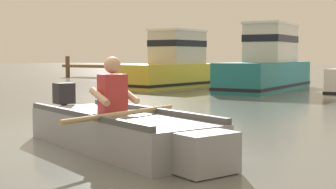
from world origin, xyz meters
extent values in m
plane|color=slate|center=(0.00, 0.00, 0.00)|extent=(120.00, 120.00, 0.00)
cube|color=brown|center=(-9.02, 15.97, 0.63)|extent=(13.49, 1.50, 0.16)
cylinder|color=brown|center=(-15.37, 15.27, 0.59)|extent=(0.24, 0.24, 1.19)
cylinder|color=brown|center=(-9.02, 16.67, 0.57)|extent=(0.24, 0.24, 1.14)
cylinder|color=brown|center=(-2.67, 16.67, 0.55)|extent=(0.24, 0.24, 1.09)
cube|color=gray|center=(1.16, -0.14, 0.22)|extent=(3.29, 2.08, 0.44)
cube|color=gray|center=(2.79, -0.72, 0.22)|extent=(0.58, 0.70, 0.42)
cube|color=#4D4E51|center=(1.33, 0.34, 0.47)|extent=(2.89, 1.10, 0.08)
cube|color=#4D4E51|center=(0.99, -0.62, 0.47)|extent=(2.89, 1.10, 0.08)
cube|color=#A0A2A8|center=(1.07, -0.10, 0.40)|extent=(0.60, 1.05, 0.06)
cylinder|color=black|center=(-0.39, 0.42, 0.27)|extent=(0.13, 0.13, 0.54)
cube|color=black|center=(-0.39, 0.42, 0.62)|extent=(0.32, 0.34, 0.32)
cube|color=#B23333|center=(1.02, -0.09, 0.70)|extent=(0.32, 0.39, 0.52)
sphere|color=tan|center=(1.02, -0.09, 1.08)|extent=(0.22, 0.22, 0.22)
cylinder|color=tan|center=(1.14, 0.10, 0.68)|extent=(0.43, 0.23, 0.23)
cylinder|color=tan|center=(0.99, -0.31, 0.68)|extent=(0.43, 0.23, 0.23)
cylinder|color=tan|center=(1.44, -0.40, 0.50)|extent=(0.12, 2.00, 0.06)
cube|color=gold|center=(-5.37, 10.89, 0.45)|extent=(2.04, 4.92, 0.89)
cube|color=black|center=(-5.37, 10.89, 0.16)|extent=(2.08, 4.96, 0.10)
cube|color=beige|center=(-5.35, 11.33, 1.52)|extent=(1.48, 2.10, 1.26)
cube|color=black|center=(-5.35, 11.33, 1.68)|extent=(1.52, 2.13, 0.24)
cube|color=white|center=(-5.35, 11.33, 2.19)|extent=(1.56, 2.21, 0.08)
cube|color=#1E727A|center=(-1.62, 11.25, 0.49)|extent=(2.00, 5.77, 0.98)
cube|color=black|center=(-1.62, 11.25, 0.17)|extent=(2.05, 5.81, 0.10)
cube|color=silver|center=(-1.65, 11.75, 1.64)|extent=(1.42, 2.46, 1.31)
cube|color=black|center=(-1.65, 11.75, 1.80)|extent=(1.46, 2.49, 0.24)
cube|color=white|center=(-1.65, 11.75, 2.33)|extent=(1.49, 2.58, 0.08)
camera|label=1|loc=(5.24, -5.05, 1.20)|focal=53.13mm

